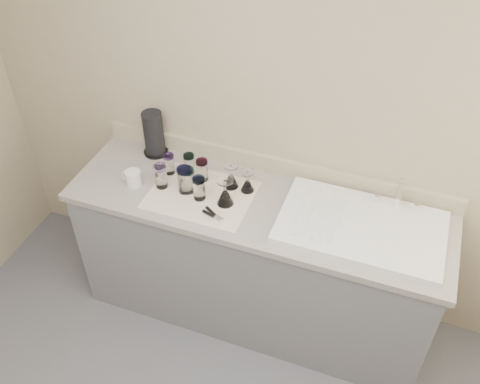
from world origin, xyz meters
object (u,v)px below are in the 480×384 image
at_px(tumbler_purple, 202,170).
at_px(tumbler_magenta, 161,176).
at_px(sink_unit, 362,226).
at_px(tumbler_lavender, 199,188).
at_px(tumbler_teal, 169,164).
at_px(goblet_front_left, 225,195).
at_px(tumbler_extra, 188,180).
at_px(goblet_back_right, 247,184).
at_px(tumbler_cyan, 189,164).
at_px(goblet_back_left, 231,179).
at_px(tumbler_blue, 184,180).
at_px(paper_towel_roll, 154,134).
at_px(can_opener, 214,215).
at_px(white_mug, 133,178).

relative_size(tumbler_purple, tumbler_magenta, 0.94).
relative_size(sink_unit, tumbler_lavender, 6.05).
relative_size(tumbler_teal, goblet_front_left, 0.76).
distance_m(tumbler_teal, tumbler_extra, 0.19).
bearing_deg(goblet_back_right, goblet_front_left, -118.36).
distance_m(tumbler_cyan, goblet_back_right, 0.36).
distance_m(tumbler_teal, goblet_back_left, 0.37).
height_order(tumbler_magenta, tumbler_blue, tumbler_blue).
relative_size(tumbler_teal, tumbler_cyan, 0.99).
relative_size(tumbler_cyan, tumbler_magenta, 0.89).
bearing_deg(tumbler_extra, paper_towel_roll, 142.07).
bearing_deg(tumbler_lavender, can_opener, -40.53).
relative_size(goblet_back_right, paper_towel_roll, 0.48).
distance_m(tumbler_teal, tumbler_magenta, 0.12).
bearing_deg(goblet_back_right, goblet_back_left, 178.62).
height_order(tumbler_cyan, white_mug, tumbler_cyan).
relative_size(tumbler_blue, goblet_back_left, 1.05).
relative_size(tumbler_cyan, tumbler_blue, 0.80).
bearing_deg(tumbler_lavender, paper_towel_roll, 144.73).
relative_size(tumbler_extra, goblet_back_left, 1.01).
bearing_deg(sink_unit, goblet_back_right, 173.42).
distance_m(tumbler_purple, goblet_front_left, 0.23).
distance_m(tumbler_purple, tumbler_magenta, 0.23).
relative_size(tumbler_purple, goblet_back_left, 0.89).
bearing_deg(goblet_front_left, paper_towel_roll, 153.13).
xyz_separation_m(tumbler_teal, tumbler_blue, (0.15, -0.11, 0.02)).
height_order(tumbler_cyan, goblet_back_right, goblet_back_right).
relative_size(sink_unit, tumbler_teal, 6.72).
distance_m(tumbler_cyan, goblet_front_left, 0.33).
distance_m(tumbler_lavender, white_mug, 0.39).
bearing_deg(tumbler_purple, tumbler_extra, -106.69).
bearing_deg(white_mug, tumbler_lavender, 1.96).
height_order(tumbler_blue, white_mug, tumbler_blue).
xyz_separation_m(tumbler_lavender, tumbler_extra, (-0.08, 0.03, 0.01)).
xyz_separation_m(tumbler_extra, goblet_front_left, (0.22, -0.02, -0.02)).
height_order(tumbler_blue, paper_towel_roll, paper_towel_roll).
relative_size(tumbler_teal, tumbler_lavender, 0.90).
distance_m(goblet_front_left, can_opener, 0.13).
relative_size(tumbler_purple, white_mug, 1.07).
bearing_deg(tumbler_extra, sink_unit, 2.50).
bearing_deg(goblet_back_left, tumbler_lavender, -129.29).
bearing_deg(goblet_back_left, tumbler_extra, -150.14).
bearing_deg(tumbler_extra, tumbler_blue, -157.07).
bearing_deg(tumbler_lavender, goblet_front_left, 3.65).
xyz_separation_m(tumbler_blue, goblet_back_left, (0.22, 0.12, -0.03)).
distance_m(goblet_back_left, white_mug, 0.54).
relative_size(white_mug, paper_towel_roll, 0.45).
xyz_separation_m(tumbler_magenta, goblet_back_left, (0.35, 0.13, -0.02)).
distance_m(sink_unit, can_opener, 0.75).
bearing_deg(tumbler_purple, tumbler_magenta, -145.18).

